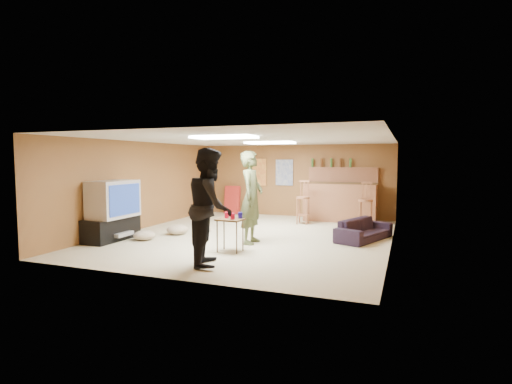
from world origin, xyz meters
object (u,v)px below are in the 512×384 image
(bar_counter, at_px, (340,202))
(person_black, at_px, (210,207))
(person_olive, at_px, (251,197))
(sofa, at_px, (364,230))
(tv_body, at_px, (113,199))
(tray_table, at_px, (230,235))

(bar_counter, height_order, person_black, person_black)
(person_olive, distance_m, person_black, 1.82)
(person_black, xyz_separation_m, sofa, (2.19, 2.98, -0.74))
(bar_counter, distance_m, sofa, 2.68)
(tv_body, height_order, person_olive, person_olive)
(person_black, relative_size, tray_table, 3.08)
(person_olive, distance_m, sofa, 2.58)
(person_black, distance_m, tray_table, 1.15)
(tv_body, height_order, person_black, person_black)
(bar_counter, relative_size, sofa, 1.27)
(person_olive, relative_size, sofa, 1.23)
(bar_counter, xyz_separation_m, sofa, (0.92, -2.50, -0.32))
(bar_counter, xyz_separation_m, tray_table, (-1.35, -4.53, -0.23))
(sofa, bearing_deg, person_olive, 139.78)
(tv_body, relative_size, sofa, 0.70)
(person_black, distance_m, sofa, 3.78)
(tv_body, height_order, bar_counter, tv_body)
(person_black, bearing_deg, tv_body, 49.08)
(bar_counter, height_order, tray_table, bar_counter)
(tv_body, xyz_separation_m, sofa, (5.07, 1.95, -0.67))
(bar_counter, relative_size, tray_table, 3.17)
(bar_counter, xyz_separation_m, person_black, (-1.27, -5.48, 0.42))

